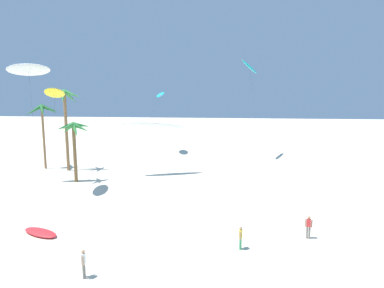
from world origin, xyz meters
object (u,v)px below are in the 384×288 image
flying_kite_0 (55,93)px  person_foreground_walker (241,237)px  person_near_right (309,226)px  flying_kite_1 (154,126)px  palm_tree_0 (42,114)px  flying_kite_3 (28,70)px  grounded_kite_0 (41,232)px  palm_tree_1 (64,105)px  flying_kite_4 (250,67)px  flying_kite_2 (160,95)px  person_near_left (84,263)px  palm_tree_2 (74,133)px

flying_kite_0 → person_foreground_walker: 23.74m
flying_kite_0 → person_near_right: size_ratio=6.61×
flying_kite_1 → palm_tree_0: bearing=173.0°
palm_tree_0 → flying_kite_3: flying_kite_3 is taller
flying_kite_1 → grounded_kite_0: (-4.19, -19.05, -6.21)m
flying_kite_0 → grounded_kite_0: size_ratio=3.28×
palm_tree_1 → flying_kite_4: (25.05, 12.73, 5.86)m
flying_kite_2 → flying_kite_3: size_ratio=0.88×
flying_kite_1 → flying_kite_2: flying_kite_2 is taller
palm_tree_0 → person_near_left: bearing=-55.6°
palm_tree_2 → flying_kite_2: bearing=74.5°
palm_tree_2 → person_near_right: (24.00, -12.85, -4.97)m
grounded_kite_0 → person_near_right: person_near_right is taller
palm_tree_2 → flying_kite_0: (0.34, -4.20, 4.58)m
grounded_kite_0 → person_near_left: 7.86m
palm_tree_0 → grounded_kite_0: bearing=-60.1°
palm_tree_0 → flying_kite_4: size_ratio=0.56×
palm_tree_0 → flying_kite_4: bearing=22.5°
palm_tree_0 → flying_kite_1: bearing=-7.0°
person_near_right → flying_kite_1: bearing=131.6°
palm_tree_0 → grounded_kite_0: 25.42m
palm_tree_1 → flying_kite_1: bearing=-5.3°
palm_tree_2 → flying_kite_4: (21.06, 18.39, 8.88)m
flying_kite_4 → person_near_left: (-10.84, -38.14, -13.86)m
palm_tree_1 → flying_kite_4: size_ratio=0.69×
palm_tree_2 → person_foreground_walker: bearing=-38.4°
palm_tree_0 → grounded_kite_0: size_ratio=2.64×
flying_kite_0 → flying_kite_3: size_ratio=0.81×
flying_kite_4 → person_near_right: (2.94, -31.24, -13.85)m
flying_kite_2 → person_near_left: bearing=-83.8°
flying_kite_0 → flying_kite_1: (8.23, 8.70, -4.12)m
flying_kite_0 → person_near_right: flying_kite_0 is taller
palm_tree_0 → palm_tree_2: (7.72, -6.49, -1.80)m
person_near_left → grounded_kite_0: bearing=138.3°
palm_tree_0 → flying_kite_3: bearing=-66.5°
palm_tree_2 → person_near_left: size_ratio=4.26×
flying_kite_3 → person_foreground_walker: bearing=-30.8°
grounded_kite_0 → person_foreground_walker: person_foreground_walker is taller
person_near_left → flying_kite_3: bearing=128.1°
palm_tree_0 → palm_tree_1: palm_tree_1 is taller
palm_tree_1 → flying_kite_3: 7.95m
palm_tree_2 → flying_kite_0: size_ratio=0.64×
flying_kite_2 → person_near_right: size_ratio=7.13×
palm_tree_2 → flying_kite_3: bearing=-166.3°
flying_kite_3 → person_near_left: bearing=-51.9°
flying_kite_0 → flying_kite_4: size_ratio=0.70×
palm_tree_2 → person_near_right: size_ratio=4.21×
palm_tree_0 → person_near_left: size_ratio=5.37×
flying_kite_4 → person_near_right: size_ratio=9.44×
palm_tree_1 → palm_tree_2: (4.00, -5.66, -3.02)m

